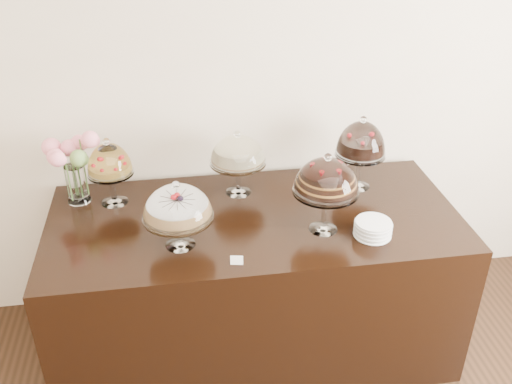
{
  "coord_description": "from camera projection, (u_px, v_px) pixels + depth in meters",
  "views": [
    {
      "loc": [
        -0.66,
        -0.09,
        2.55
      ],
      "look_at": [
        -0.27,
        2.4,
        1.08
      ],
      "focal_mm": 40.0,
      "sensor_mm": 36.0,
      "label": 1
    }
  ],
  "objects": [
    {
      "name": "flower_vase",
      "position": [
        71.0,
        161.0,
        3.07
      ],
      "size": [
        0.32,
        0.29,
        0.42
      ],
      "color": "white",
      "rests_on": "display_counter"
    },
    {
      "name": "cake_stand_choco_layer",
      "position": [
        326.0,
        179.0,
        2.8
      ],
      "size": [
        0.33,
        0.33,
        0.44
      ],
      "color": "white",
      "rests_on": "display_counter"
    },
    {
      "name": "display_counter",
      "position": [
        255.0,
        282.0,
        3.28
      ],
      "size": [
        2.2,
        1.0,
        0.9
      ],
      "primitive_type": "cube",
      "color": "black",
      "rests_on": "ground"
    },
    {
      "name": "cake_stand_sugar_sponge",
      "position": [
        177.0,
        206.0,
        2.71
      ],
      "size": [
        0.35,
        0.35,
        0.36
      ],
      "color": "white",
      "rests_on": "display_counter"
    },
    {
      "name": "cake_stand_dark_choco",
      "position": [
        361.0,
        142.0,
        3.19
      ],
      "size": [
        0.29,
        0.29,
        0.44
      ],
      "color": "white",
      "rests_on": "display_counter"
    },
    {
      "name": "cake_stand_fruit_tart",
      "position": [
        109.0,
        162.0,
        3.06
      ],
      "size": [
        0.25,
        0.25,
        0.39
      ],
      "color": "white",
      "rests_on": "display_counter"
    },
    {
      "name": "cake_stand_cheesecake",
      "position": [
        238.0,
        153.0,
        3.15
      ],
      "size": [
        0.32,
        0.32,
        0.38
      ],
      "color": "white",
      "rests_on": "display_counter"
    },
    {
      "name": "wall_back",
      "position": [
        287.0,
        73.0,
        3.26
      ],
      "size": [
        5.0,
        0.04,
        3.0
      ],
      "primitive_type": "cube",
      "color": "beige",
      "rests_on": "ground"
    },
    {
      "name": "price_card_left",
      "position": [
        237.0,
        260.0,
        2.68
      ],
      "size": [
        0.06,
        0.03,
        0.04
      ],
      "primitive_type": "cube",
      "rotation": [
        -0.21,
        0.0,
        -0.18
      ],
      "color": "white",
      "rests_on": "display_counter"
    },
    {
      "name": "plate_stack",
      "position": [
        373.0,
        229.0,
        2.87
      ],
      "size": [
        0.19,
        0.19,
        0.08
      ],
      "color": "white",
      "rests_on": "display_counter"
    }
  ]
}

